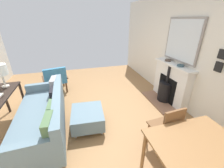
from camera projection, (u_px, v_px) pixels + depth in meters
The scene contains 12 objects.
ground_plane at pixel (82, 111), 3.44m from camera, with size 5.01×6.38×0.01m, color olive.
wall_left at pixel (179, 51), 3.49m from camera, with size 0.12×6.38×2.64m, color silver.
fireplace at pixel (169, 85), 3.69m from camera, with size 0.63×1.27×1.04m.
mirror_over_mantel at pixel (182, 40), 3.24m from camera, with size 0.04×1.06×0.98m.
mantel_bowl_near at pixel (168, 60), 3.66m from camera, with size 0.15×0.15×0.05m.
mantel_bowl_far at pixel (180, 65), 3.25m from camera, with size 0.14×0.14×0.05m.
sofa at pixel (44, 115), 2.70m from camera, with size 0.93×2.05×0.81m.
ottoman at pixel (88, 117), 2.86m from camera, with size 0.67×0.75×0.37m.
armchair_accent at pixel (55, 79), 4.12m from camera, with size 0.78×0.71×0.82m.
table_lamp_near_end at pixel (0, 70), 2.80m from camera, with size 0.26×0.26×0.48m.
dining_table at pixel (200, 152), 1.62m from camera, with size 1.07×0.88×0.74m.
dining_chair_near_fireplace at pixel (168, 127), 2.18m from camera, with size 0.43×0.43×0.89m.
Camera 1 is at (0.04, 2.94, 2.05)m, focal length 22.53 mm.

